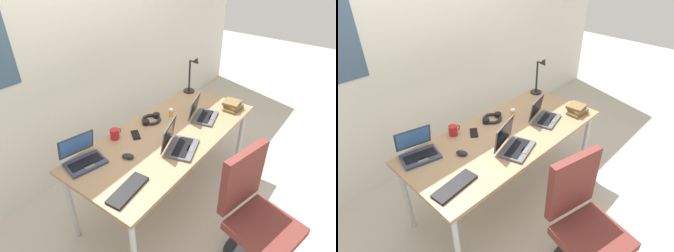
% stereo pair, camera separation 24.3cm
% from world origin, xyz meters
% --- Properties ---
extents(ground_plane, '(12.00, 12.00, 0.00)m').
position_xyz_m(ground_plane, '(0.00, 0.00, 0.00)').
color(ground_plane, '#B7AD9E').
extents(wall_back, '(6.00, 0.13, 2.60)m').
position_xyz_m(wall_back, '(-0.00, 1.10, 1.30)').
color(wall_back, silver).
rests_on(wall_back, ground_plane).
extents(desk, '(1.80, 0.80, 0.74)m').
position_xyz_m(desk, '(0.00, 0.00, 0.68)').
color(desk, '#9E7A56').
rests_on(desk, ground_plane).
extents(desk_lamp, '(0.12, 0.18, 0.40)m').
position_xyz_m(desk_lamp, '(0.80, 0.28, 0.94)').
color(desk_lamp, black).
rests_on(desk_lamp, desk).
extents(laptop_back_left, '(0.36, 0.32, 0.23)m').
position_xyz_m(laptop_back_left, '(-0.11, -0.19, 0.79)').
color(laptop_back_left, '#515459').
rests_on(laptop_back_left, desk).
extents(laptop_back_right, '(0.33, 0.29, 0.21)m').
position_xyz_m(laptop_back_right, '(0.41, -0.09, 0.78)').
color(laptop_back_right, '#515459').
rests_on(laptop_back_right, desk).
extents(laptop_center, '(0.33, 0.31, 0.21)m').
position_xyz_m(laptop_center, '(-0.68, 0.29, 0.78)').
color(laptop_center, '#33384C').
rests_on(laptop_center, desk).
extents(external_keyboard, '(0.34, 0.16, 0.02)m').
position_xyz_m(external_keyboard, '(-0.70, -0.19, 0.75)').
color(external_keyboard, black).
rests_on(external_keyboard, desk).
extents(computer_mouse, '(0.09, 0.11, 0.03)m').
position_xyz_m(computer_mouse, '(-0.45, 0.05, 0.76)').
color(computer_mouse, black).
rests_on(computer_mouse, desk).
extents(cell_phone, '(0.13, 0.15, 0.01)m').
position_xyz_m(cell_phone, '(-0.19, 0.21, 0.74)').
color(cell_phone, black).
rests_on(cell_phone, desk).
extents(headphones, '(0.21, 0.18, 0.04)m').
position_xyz_m(headphones, '(0.08, 0.25, 0.76)').
color(headphones, black).
rests_on(headphones, desk).
extents(pill_bottle, '(0.04, 0.04, 0.08)m').
position_xyz_m(pill_bottle, '(0.25, 0.15, 0.78)').
color(pill_bottle, gold).
rests_on(pill_bottle, desk).
extents(book_stack, '(0.20, 0.18, 0.08)m').
position_xyz_m(book_stack, '(0.73, -0.25, 0.78)').
color(book_stack, brown).
rests_on(book_stack, desk).
extents(coffee_mug, '(0.11, 0.08, 0.09)m').
position_xyz_m(coffee_mug, '(-0.32, 0.32, 0.78)').
color(coffee_mug, '#B21E23').
rests_on(coffee_mug, desk).
extents(office_chair, '(0.54, 0.59, 0.97)m').
position_xyz_m(office_chair, '(-0.15, -0.91, 0.40)').
color(office_chair, black).
rests_on(office_chair, ground_plane).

